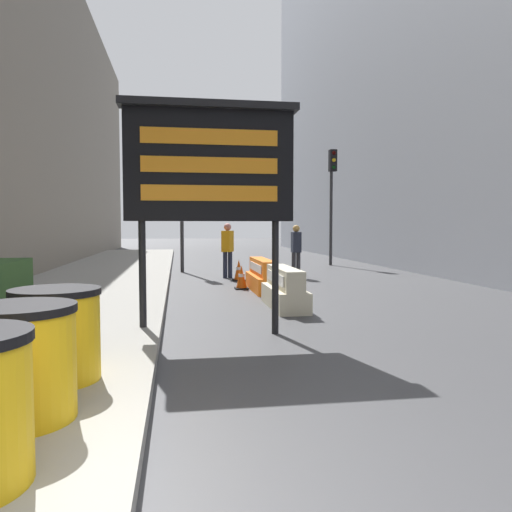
{
  "coord_description": "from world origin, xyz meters",
  "views": [
    {
      "loc": [
        0.24,
        -2.39,
        1.58
      ],
      "look_at": [
        1.97,
        8.56,
        0.9
      ],
      "focal_mm": 35.0,
      "sensor_mm": 36.0,
      "label": 1
    }
  ],
  "objects": [
    {
      "name": "pedestrian_passerby",
      "position": [
        3.8,
        12.34,
        0.94
      ],
      "size": [
        0.27,
        0.43,
        1.6
      ],
      "rotation": [
        0.0,
        0.0,
        1.53
      ],
      "color": "#333338",
      "rests_on": "ground_plane"
    },
    {
      "name": "message_board",
      "position": [
        0.7,
        4.69,
        2.43
      ],
      "size": [
        2.48,
        0.36,
        3.29
      ],
      "color": "black",
      "rests_on": "ground_plane"
    },
    {
      "name": "traffic_light_near_curb",
      "position": [
        0.4,
        14.58,
        3.17
      ],
      "size": [
        0.28,
        0.44,
        4.39
      ],
      "color": "#2D2D30",
      "rests_on": "ground_plane"
    },
    {
      "name": "traffic_cone_far",
      "position": [
        2.27,
        6.74,
        0.36
      ],
      "size": [
        0.41,
        0.41,
        0.73
      ],
      "color": "black",
      "rests_on": "ground_plane"
    },
    {
      "name": "traffic_cone_near",
      "position": [
        1.81,
        9.86,
        0.29
      ],
      "size": [
        0.33,
        0.33,
        0.6
      ],
      "color": "black",
      "rests_on": "ground_plane"
    },
    {
      "name": "pedestrian_worker",
      "position": [
        1.73,
        12.53,
        0.97
      ],
      "size": [
        0.41,
        0.5,
        1.65
      ],
      "rotation": [
        0.0,
        0.0,
        1.16
      ],
      "color": "#23283D",
      "rests_on": "ground_plane"
    },
    {
      "name": "barrel_drum_back",
      "position": [
        -0.86,
        2.35,
        0.59
      ],
      "size": [
        0.81,
        0.81,
        0.85
      ],
      "color": "yellow",
      "rests_on": "sidewalk_left"
    },
    {
      "name": "jersey_barrier_cream",
      "position": [
        2.27,
        6.95,
        0.34
      ],
      "size": [
        0.59,
        1.92,
        0.78
      ],
      "color": "beige",
      "rests_on": "ground_plane"
    },
    {
      "name": "traffic_light_far_side",
      "position": [
        6.29,
        16.68,
        3.27
      ],
      "size": [
        0.28,
        0.45,
        4.55
      ],
      "color": "#2D2D30",
      "rests_on": "ground_plane"
    },
    {
      "name": "barrel_drum_middle",
      "position": [
        -0.9,
        1.4,
        0.59
      ],
      "size": [
        0.81,
        0.81,
        0.85
      ],
      "color": "yellow",
      "rests_on": "sidewalk_left"
    },
    {
      "name": "jersey_barrier_orange_near",
      "position": [
        2.27,
        9.49,
        0.34
      ],
      "size": [
        0.54,
        2.11,
        0.77
      ],
      "color": "orange",
      "rests_on": "ground_plane"
    },
    {
      "name": "traffic_cone_mid",
      "position": [
        1.98,
        11.77,
        0.3
      ],
      "size": [
        0.34,
        0.34,
        0.61
      ],
      "color": "black",
      "rests_on": "ground_plane"
    }
  ]
}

